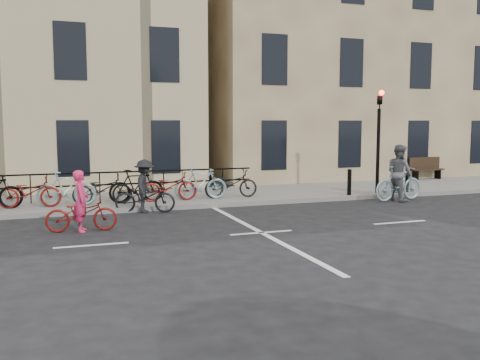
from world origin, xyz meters
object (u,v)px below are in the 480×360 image
object	(u,v)px
bench	(426,167)
cyclist_grey	(399,178)
traffic_light	(379,129)
cyclist_pink	(81,210)
cyclist_dark	(145,192)

from	to	relation	value
bench	cyclist_grey	size ratio (longest dim) A/B	0.78
traffic_light	cyclist_pink	world-z (taller)	traffic_light
cyclist_pink	cyclist_dark	bearing A→B (deg)	-36.54
bench	cyclist_grey	bearing A→B (deg)	-136.49
bench	cyclist_dark	bearing A→B (deg)	-163.72
cyclist_grey	cyclist_pink	bearing A→B (deg)	92.44
traffic_light	bench	bearing A→B (deg)	35.25
bench	cyclist_dark	size ratio (longest dim) A/B	0.85
cyclist_pink	cyclist_dark	xyz separation A→B (m)	(1.94, 2.24, 0.10)
traffic_light	cyclist_grey	size ratio (longest dim) A/B	1.91
cyclist_pink	cyclist_grey	world-z (taller)	cyclist_grey
cyclist_pink	cyclist_dark	distance (m)	2.96
cyclist_grey	cyclist_dark	xyz separation A→B (m)	(-8.57, 0.52, -0.15)
bench	cyclist_dark	distance (m)	13.72
traffic_light	cyclist_dark	size ratio (longest dim) A/B	2.07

